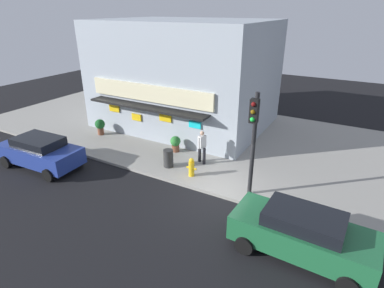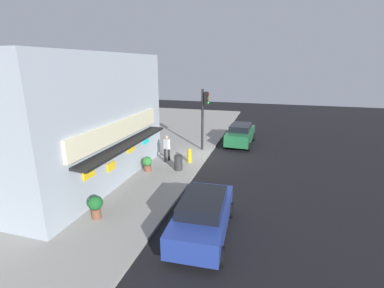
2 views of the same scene
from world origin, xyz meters
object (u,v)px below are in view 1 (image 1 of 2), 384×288
pedestrian (202,146)px  potted_plant_by_doorway (100,126)px  parked_car_blue (40,151)px  potted_plant_by_window (175,143)px  trash_can (168,158)px  fire_hydrant (192,167)px  traffic_light (253,132)px  parked_car_green (302,233)px

pedestrian → potted_plant_by_doorway: 7.48m
parked_car_blue → potted_plant_by_doorway: bearing=94.0°
potted_plant_by_window → parked_car_blue: parked_car_blue is taller
trash_can → potted_plant_by_window: 1.86m
fire_hydrant → potted_plant_by_doorway: potted_plant_by_doorway is taller
trash_can → parked_car_blue: bearing=-153.1°
traffic_light → parked_car_green: size_ratio=0.98×
pedestrian → parked_car_green: size_ratio=0.38×
potted_plant_by_window → parked_car_green: bearing=-30.7°
parked_car_green → parked_car_blue: bearing=-179.7°
traffic_light → parked_car_green: 4.21m
pedestrian → potted_plant_by_doorway: bearing=177.6°
traffic_light → parked_car_green: (2.67, -2.42, -2.18)m
potted_plant_by_doorway → trash_can: bearing=-14.0°
pedestrian → parked_car_green: bearing=-35.2°
traffic_light → trash_can: bearing=173.8°
potted_plant_by_window → pedestrian: bearing=-14.8°
parked_car_blue → parked_car_green: parked_car_green is taller
parked_car_blue → parked_car_green: 13.02m
parked_car_blue → parked_car_green: bearing=0.3°
fire_hydrant → parked_car_blue: 7.87m
trash_can → parked_car_green: parked_car_green is taller
traffic_light → fire_hydrant: bearing=175.7°
pedestrian → parked_car_green: (5.87, -4.13, -0.23)m
traffic_light → potted_plant_by_window: 6.10m
fire_hydrant → parked_car_blue: parked_car_blue is taller
traffic_light → pedestrian: (-3.20, 1.71, -1.95)m
pedestrian → potted_plant_by_doorway: size_ratio=1.75×
trash_can → fire_hydrant: bearing=-9.9°
parked_car_blue → potted_plant_by_window: bearing=42.2°
fire_hydrant → pedestrian: pedestrian is taller
trash_can → pedestrian: pedestrian is taller
potted_plant_by_doorway → potted_plant_by_window: bearing=2.1°
potted_plant_by_window → fire_hydrant: bearing=-42.6°
fire_hydrant → potted_plant_by_doorway: size_ratio=0.93×
trash_can → potted_plant_by_doorway: size_ratio=0.91×
traffic_light → parked_car_blue: (-10.35, -2.50, -2.21)m
fire_hydrant → trash_can: size_ratio=1.02×
trash_can → potted_plant_by_window: trash_can is taller
fire_hydrant → trash_can: bearing=170.1°
fire_hydrant → potted_plant_by_window: bearing=137.4°
trash_can → parked_car_green: bearing=-22.2°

